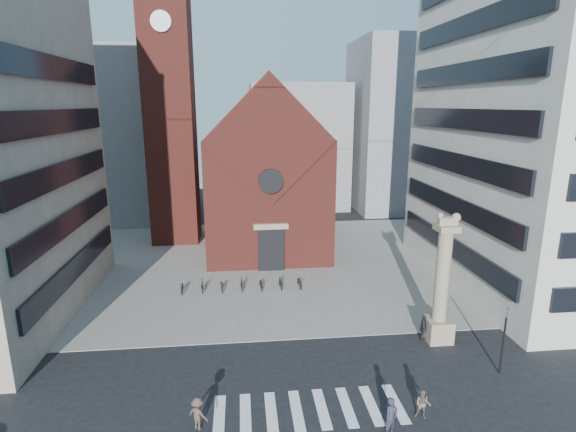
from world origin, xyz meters
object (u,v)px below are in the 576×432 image
object	(u,v)px
pedestrian_0	(391,417)
traffic_light	(504,337)
pedestrian_2	(423,328)
scooter_0	(182,287)
pedestrian_1	(423,404)
lion_column	(441,291)

from	to	relation	value
pedestrian_0	traffic_light	bearing A→B (deg)	-1.96
pedestrian_2	scooter_0	world-z (taller)	pedestrian_2
pedestrian_0	pedestrian_2	size ratio (longest dim) A/B	1.07
pedestrian_1	scooter_0	distance (m)	21.66
pedestrian_0	scooter_0	bearing A→B (deg)	93.71
lion_column	traffic_light	world-z (taller)	lion_column
traffic_light	scooter_0	distance (m)	23.95
pedestrian_0	pedestrian_1	world-z (taller)	pedestrian_0
traffic_light	pedestrian_0	bearing A→B (deg)	-152.20
lion_column	scooter_0	size ratio (longest dim) A/B	5.15
pedestrian_1	pedestrian_2	world-z (taller)	pedestrian_2
lion_column	pedestrian_1	distance (m)	8.69
pedestrian_1	scooter_0	xyz separation A→B (m)	(-13.68, 16.79, -0.29)
traffic_light	lion_column	bearing A→B (deg)	116.46
lion_column	pedestrian_2	bearing A→B (deg)	180.00
pedestrian_0	scooter_0	xyz separation A→B (m)	(-11.73, 17.74, -0.48)
pedestrian_2	scooter_0	distance (m)	19.21
lion_column	scooter_0	bearing A→B (deg)	151.60
pedestrian_0	pedestrian_1	xyz separation A→B (m)	(1.95, 0.95, -0.19)
pedestrian_0	pedestrian_1	size ratio (longest dim) A/B	1.25
pedestrian_2	lion_column	bearing A→B (deg)	-69.07
lion_column	scooter_0	distance (m)	20.31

